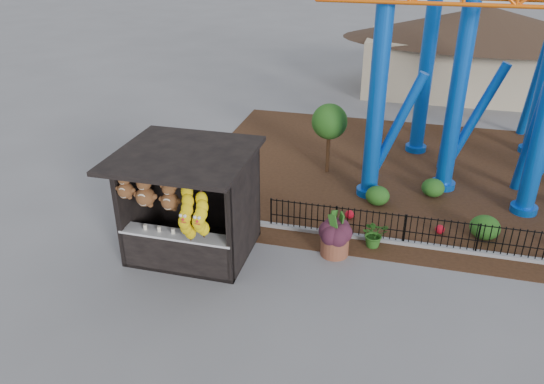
% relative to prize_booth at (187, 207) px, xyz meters
% --- Properties ---
extents(ground, '(120.00, 120.00, 0.00)m').
position_rel_prize_booth_xyz_m(ground, '(3.00, -0.89, -1.54)').
color(ground, slate).
rests_on(ground, ground).
extents(mulch_bed, '(18.00, 12.00, 0.02)m').
position_rel_prize_booth_xyz_m(mulch_bed, '(7.00, 7.11, -1.53)').
color(mulch_bed, '#331E11').
rests_on(mulch_bed, ground).
extents(curb, '(18.00, 0.18, 0.12)m').
position_rel_prize_booth_xyz_m(curb, '(7.00, 2.11, -1.48)').
color(curb, gray).
rests_on(curb, ground).
extents(prize_booth, '(3.50, 3.40, 3.12)m').
position_rel_prize_booth_xyz_m(prize_booth, '(0.00, 0.00, 0.00)').
color(prize_booth, black).
rests_on(prize_booth, ground).
extents(picket_fence, '(12.20, 0.06, 1.00)m').
position_rel_prize_booth_xyz_m(picket_fence, '(7.90, 2.11, -1.04)').
color(picket_fence, black).
rests_on(picket_fence, ground).
extents(terracotta_planter, '(0.87, 0.87, 0.61)m').
position_rel_prize_booth_xyz_m(terracotta_planter, '(3.92, 1.10, -1.24)').
color(terracotta_planter, brown).
rests_on(terracotta_planter, ground).
extents(planter_foliage, '(0.70, 0.70, 0.64)m').
position_rel_prize_booth_xyz_m(planter_foliage, '(3.92, 1.10, -0.62)').
color(planter_foliage, '#361523').
rests_on(planter_foliage, terracotta_planter).
extents(potted_plant, '(0.91, 0.84, 0.84)m').
position_rel_prize_booth_xyz_m(potted_plant, '(4.97, 1.81, -1.12)').
color(potted_plant, '#285719').
rests_on(potted_plant, ground).
extents(landscaping, '(8.06, 3.37, 0.71)m').
position_rel_prize_booth_xyz_m(landscaping, '(7.75, 4.33, -1.22)').
color(landscaping, '#225117').
rests_on(landscaping, mulch_bed).
extents(pavilion, '(15.00, 15.00, 4.80)m').
position_rel_prize_booth_xyz_m(pavilion, '(9.00, 19.11, 1.52)').
color(pavilion, '#BFAD8C').
rests_on(pavilion, ground).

